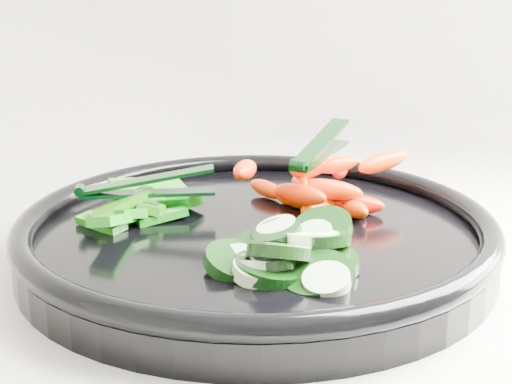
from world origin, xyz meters
name	(u,v)px	position (x,y,z in m)	size (l,w,h in m)	color
veggie_tray	(256,234)	(-0.15, 1.63, 0.95)	(0.48, 0.48, 0.04)	black
cucumber_pile	(284,256)	(-0.16, 1.55, 0.96)	(0.12, 0.12, 0.04)	black
carrot_pile	(320,187)	(-0.08, 1.65, 0.97)	(0.17, 0.13, 0.06)	red
pepper_pile	(138,208)	(-0.22, 1.70, 0.96)	(0.11, 0.11, 0.04)	#1F6B0A
tong_carrot	(320,149)	(-0.07, 1.66, 1.00)	(0.10, 0.08, 0.02)	black
tong_pepper	(143,187)	(-0.22, 1.70, 0.98)	(0.11, 0.05, 0.02)	black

